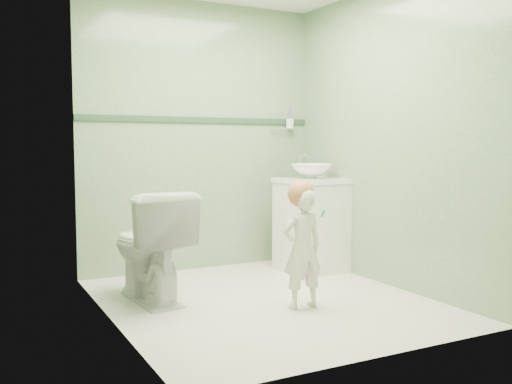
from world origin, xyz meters
TOP-DOWN VIEW (x-y plane):
  - ground at (0.00, 0.00)m, footprint 2.50×2.50m
  - room_shell at (0.00, 0.00)m, footprint 2.50×2.54m
  - trim_stripe at (0.00, 1.24)m, footprint 2.20×0.02m
  - vanity at (0.84, 0.70)m, footprint 0.52×0.50m
  - counter at (0.84, 0.70)m, footprint 0.54×0.52m
  - basin at (0.84, 0.70)m, footprint 0.37×0.37m
  - faucet at (0.84, 0.89)m, footprint 0.03×0.13m
  - cup_holder at (0.89, 1.18)m, footprint 0.26×0.07m
  - toilet at (-0.74, 0.39)m, footprint 0.52×0.83m
  - toddler at (0.14, -0.28)m, footprint 0.31×0.20m
  - hair_cap at (0.14, -0.25)m, footprint 0.18×0.18m
  - teal_toothbrush at (0.21, -0.40)m, footprint 0.11×0.13m

SIDE VIEW (x-z plane):
  - ground at x=0.00m, z-range 0.00..0.00m
  - vanity at x=0.84m, z-range 0.00..0.80m
  - toilet at x=-0.74m, z-range 0.00..0.80m
  - toddler at x=0.14m, z-range 0.00..0.83m
  - teal_toothbrush at x=0.21m, z-range 0.63..0.71m
  - hair_cap at x=0.14m, z-range 0.70..0.88m
  - counter at x=0.84m, z-range 0.79..0.83m
  - basin at x=0.84m, z-range 0.83..0.96m
  - faucet at x=0.84m, z-range 0.88..1.06m
  - room_shell at x=0.00m, z-range 0.00..2.40m
  - cup_holder at x=0.89m, z-range 1.22..1.44m
  - trim_stripe at x=0.00m, z-range 1.33..1.38m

